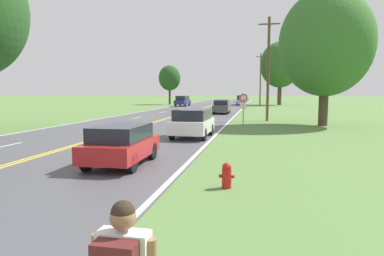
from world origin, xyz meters
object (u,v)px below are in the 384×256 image
(traffic_sign, at_px, (243,102))
(tree_behind_sign, at_px, (280,65))
(car_white_hatchback_mid_near, at_px, (192,122))
(tree_far_back, at_px, (170,78))
(car_silver_van_distant, at_px, (241,100))
(tree_mid_treeline, at_px, (326,43))
(fire_hydrant, at_px, (227,175))
(car_dark_grey_suv_mid_far, at_px, (222,106))
(car_maroon_hatchback_horizon, at_px, (242,99))
(car_red_hatchback_approaching, at_px, (121,143))
(car_dark_blue_suv_receding, at_px, (183,101))

(traffic_sign, xyz_separation_m, tree_behind_sign, (4.85, 42.55, 5.72))
(traffic_sign, bearing_deg, car_white_hatchback_mid_near, -113.22)
(tree_far_back, distance_m, car_silver_van_distant, 14.69)
(tree_mid_treeline, bearing_deg, fire_hydrant, -107.00)
(fire_hydrant, relative_size, car_dark_grey_suv_mid_far, 0.15)
(tree_mid_treeline, relative_size, car_dark_grey_suv_mid_far, 2.16)
(car_maroon_hatchback_horizon, bearing_deg, car_red_hatchback_approaching, -2.91)
(tree_mid_treeline, relative_size, car_maroon_hatchback_horizon, 2.32)
(traffic_sign, bearing_deg, fire_hydrant, -88.98)
(tree_far_back, xyz_separation_m, car_silver_van_distant, (13.89, 2.27, -4.22))
(tree_far_back, bearing_deg, fire_hydrant, -73.78)
(tree_far_back, distance_m, car_dark_blue_suv_receding, 9.27)
(fire_hydrant, distance_m, car_maroon_hatchback_horizon, 70.82)
(car_red_hatchback_approaching, xyz_separation_m, car_maroon_hatchback_horizon, (0.76, 68.58, 0.10))
(fire_hydrant, bearing_deg, car_dark_blue_suv_receding, 103.94)
(fire_hydrant, xyz_separation_m, car_red_hatchback_approaching, (-3.84, 2.18, 0.40))
(car_maroon_hatchback_horizon, bearing_deg, car_dark_blue_suv_receding, -25.80)
(fire_hydrant, xyz_separation_m, car_maroon_hatchback_horizon, (-3.07, 70.75, 0.50))
(tree_mid_treeline, xyz_separation_m, car_red_hatchback_approaching, (-9.32, -15.75, -5.27))
(tree_behind_sign, bearing_deg, car_maroon_hatchback_horizon, 120.92)
(fire_hydrant, height_order, tree_behind_sign, tree_behind_sign)
(traffic_sign, bearing_deg, car_silver_van_distant, 93.07)
(fire_hydrant, bearing_deg, car_silver_van_distant, 92.53)
(car_red_hatchback_approaching, distance_m, car_white_hatchback_mid_near, 7.50)
(car_dark_grey_suv_mid_far, relative_size, car_maroon_hatchback_horizon, 1.07)
(traffic_sign, relative_size, car_white_hatchback_mid_near, 0.65)
(traffic_sign, height_order, car_red_hatchback_approaching, traffic_sign)
(car_red_hatchback_approaching, bearing_deg, tree_mid_treeline, 148.47)
(fire_hydrant, xyz_separation_m, car_dark_grey_suv_mid_far, (-3.41, 30.54, 0.50))
(car_red_hatchback_approaching, relative_size, car_dark_blue_suv_receding, 0.74)
(car_red_hatchback_approaching, bearing_deg, car_dark_grey_suv_mid_far, 178.22)
(tree_behind_sign, height_order, car_dark_grey_suv_mid_far, tree_behind_sign)
(car_red_hatchback_approaching, height_order, car_maroon_hatchback_horizon, car_maroon_hatchback_horizon)
(car_white_hatchback_mid_near, height_order, car_silver_van_distant, car_silver_van_distant)
(tree_far_back, height_order, car_white_hatchback_mid_near, tree_far_back)
(fire_hydrant, bearing_deg, tree_behind_sign, 85.49)
(traffic_sign, xyz_separation_m, car_dark_blue_suv_receding, (-12.03, 34.10, -0.84))
(car_dark_blue_suv_receding, bearing_deg, car_red_hatchback_approaching, -167.84)
(tree_far_back, xyz_separation_m, car_dark_grey_suv_mid_far, (13.08, -26.14, -4.31))
(car_white_hatchback_mid_near, height_order, car_maroon_hatchback_horizon, car_maroon_hatchback_horizon)
(car_dark_grey_suv_mid_far, bearing_deg, car_red_hatchback_approaching, -2.06)
(fire_hydrant, distance_m, car_dark_grey_suv_mid_far, 30.73)
(tree_mid_treeline, distance_m, car_white_hatchback_mid_near, 12.82)
(fire_hydrant, distance_m, car_dark_blue_suv_receding, 51.06)
(car_maroon_hatchback_horizon, bearing_deg, tree_far_back, -45.92)
(traffic_sign, height_order, car_maroon_hatchback_horizon, traffic_sign)
(traffic_sign, bearing_deg, tree_far_back, 111.47)
(tree_behind_sign, distance_m, car_white_hatchback_mid_near, 49.40)
(traffic_sign, relative_size, car_silver_van_distant, 0.53)
(fire_hydrant, bearing_deg, traffic_sign, 91.02)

